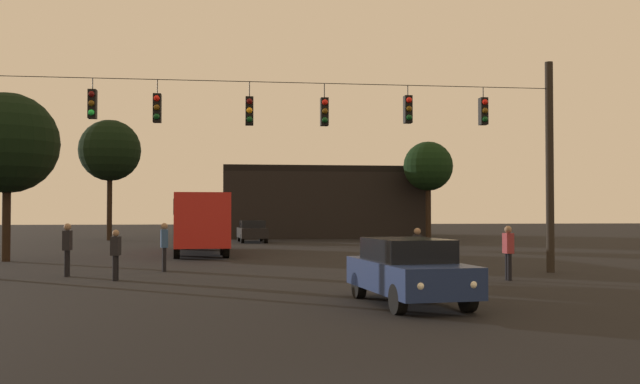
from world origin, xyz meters
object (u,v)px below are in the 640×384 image
(pedestrian_crossing_left, at_px, (508,249))
(tree_left_silhouette, at_px, (428,167))
(car_far_left, at_px, (252,231))
(city_bus, at_px, (199,217))
(pedestrian_trailing, at_px, (116,252))
(tree_right_far, at_px, (7,143))
(car_near_right, at_px, (409,270))
(pedestrian_near_bus, at_px, (67,246))
(tree_behind_building, at_px, (110,151))
(pedestrian_crossing_right, at_px, (417,250))
(pedestrian_crossing_center, at_px, (164,244))

(pedestrian_crossing_left, distance_m, tree_left_silhouette, 31.96)
(car_far_left, relative_size, tree_left_silhouette, 0.59)
(city_bus, height_order, pedestrian_trailing, city_bus)
(tree_left_silhouette, height_order, tree_right_far, tree_left_silhouette)
(car_near_right, height_order, pedestrian_near_bus, pedestrian_near_bus)
(car_far_left, xyz_separation_m, tree_behind_building, (-10.37, 4.39, 5.83))
(pedestrian_crossing_left, relative_size, pedestrian_trailing, 1.07)
(pedestrian_crossing_left, distance_m, pedestrian_trailing, 12.23)
(car_near_right, bearing_deg, car_far_left, 94.59)
(car_near_right, xyz_separation_m, pedestrian_near_bus, (-9.45, 8.07, 0.21))
(city_bus, distance_m, pedestrian_trailing, 14.40)
(pedestrian_crossing_right, bearing_deg, city_bus, 117.02)
(pedestrian_crossing_right, relative_size, pedestrian_near_bus, 0.92)
(car_far_left, relative_size, tree_behind_building, 0.50)
(car_far_left, xyz_separation_m, pedestrian_crossing_right, (4.45, -26.94, 0.12))
(pedestrian_crossing_left, xyz_separation_m, pedestrian_trailing, (-12.14, 1.44, -0.08))
(pedestrian_trailing, xyz_separation_m, tree_left_silhouette, (18.52, 29.54, 4.67))
(tree_right_far, bearing_deg, pedestrian_crossing_right, -32.07)
(tree_right_far, bearing_deg, car_far_left, 57.36)
(car_near_right, xyz_separation_m, tree_behind_building, (-13.01, 37.24, 5.83))
(city_bus, distance_m, car_near_right, 21.54)
(pedestrian_crossing_center, height_order, tree_left_silhouette, tree_left_silhouette)
(city_bus, distance_m, pedestrian_crossing_left, 18.75)
(car_near_right, distance_m, pedestrian_crossing_right, 6.18)
(pedestrian_crossing_left, bearing_deg, pedestrian_crossing_right, 162.38)
(tree_left_silhouette, height_order, tree_behind_building, tree_behind_building)
(pedestrian_crossing_left, relative_size, tree_behind_building, 0.19)
(car_far_left, bearing_deg, pedestrian_crossing_left, -75.60)
(pedestrian_near_bus, distance_m, pedestrian_trailing, 2.40)
(city_bus, xyz_separation_m, pedestrian_crossing_right, (7.56, -14.83, -0.95))
(pedestrian_trailing, bearing_deg, tree_right_far, 123.46)
(pedestrian_crossing_right, distance_m, pedestrian_trailing, 9.48)
(pedestrian_crossing_center, distance_m, pedestrian_crossing_right, 9.06)
(city_bus, distance_m, tree_left_silhouette, 22.89)
(car_far_left, height_order, tree_left_silhouette, tree_left_silhouette)
(car_near_right, relative_size, tree_behind_building, 0.50)
(car_near_right, height_order, pedestrian_crossing_center, pedestrian_crossing_center)
(pedestrian_crossing_right, height_order, pedestrian_trailing, pedestrian_crossing_right)
(car_far_left, distance_m, pedestrian_crossing_left, 28.69)
(pedestrian_near_bus, xyz_separation_m, tree_behind_building, (-3.55, 29.17, 5.62))
(car_near_right, distance_m, tree_right_far, 21.19)
(car_near_right, height_order, pedestrian_crossing_right, pedestrian_crossing_right)
(pedestrian_crossing_center, relative_size, pedestrian_trailing, 1.10)
(pedestrian_crossing_left, bearing_deg, city_bus, 123.15)
(pedestrian_crossing_center, relative_size, pedestrian_crossing_right, 1.07)
(tree_behind_building, xyz_separation_m, tree_right_far, (-0.67, -21.63, -1.54))
(tree_left_silhouette, bearing_deg, car_far_left, -166.71)
(pedestrian_crossing_center, height_order, pedestrian_near_bus, pedestrian_near_bus)
(pedestrian_near_bus, bearing_deg, tree_behind_building, 96.95)
(pedestrian_crossing_left, height_order, pedestrian_crossing_right, pedestrian_crossing_left)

